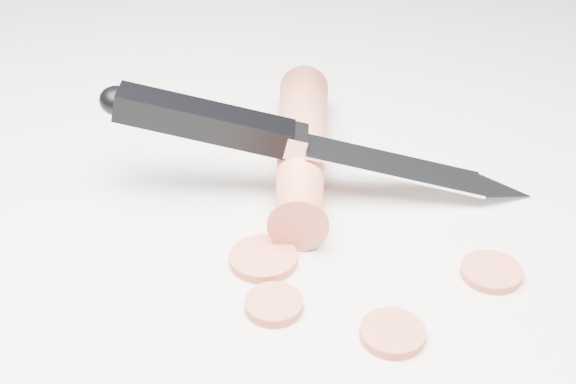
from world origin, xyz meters
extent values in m
plane|color=silver|center=(0.00, 0.00, 0.00)|extent=(2.40, 2.40, 0.00)
cylinder|color=#E76745|center=(0.02, 0.11, 0.02)|extent=(0.08, 0.18, 0.03)
cylinder|color=#C2543B|center=(0.11, -0.02, 0.00)|extent=(0.04, 0.04, 0.01)
cylinder|color=#C2543B|center=(-0.02, -0.03, 0.00)|extent=(0.03, 0.03, 0.01)
cylinder|color=#C2543B|center=(-0.02, 0.02, 0.00)|extent=(0.04, 0.04, 0.01)
cylinder|color=#C2543B|center=(0.03, -0.06, 0.00)|extent=(0.04, 0.04, 0.01)
camera|label=1|loc=(-0.08, -0.35, 0.30)|focal=50.00mm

